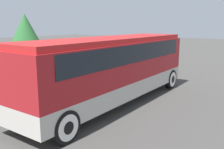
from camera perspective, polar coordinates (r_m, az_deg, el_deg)
The scene contains 4 objects.
ground_plane at distance 12.29m, azimuth 0.00°, elevation -6.59°, with size 120.00×120.00×0.00m, color #423F3D.
tour_bus at distance 11.92m, azimuth 0.27°, elevation 2.42°, with size 10.70×2.69×3.20m.
parked_car_mid at distance 17.34m, azimuth -17.13°, elevation 0.61°, with size 4.43×1.98×1.41m.
tree_center at distance 35.04m, azimuth -19.26°, elevation 10.09°, with size 3.55×3.55×5.18m.
Camera 1 is at (-9.54, -6.75, 3.81)m, focal length 40.00 mm.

